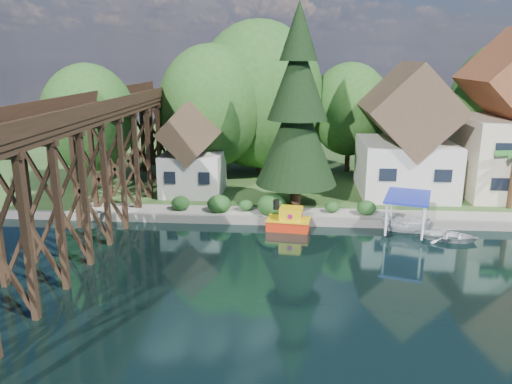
% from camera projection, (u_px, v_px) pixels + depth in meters
% --- Properties ---
extents(ground, '(140.00, 140.00, 0.00)m').
position_uv_depth(ground, '(334.00, 272.00, 28.45)').
color(ground, black).
rests_on(ground, ground).
extents(bank, '(140.00, 52.00, 0.50)m').
position_uv_depth(bank, '(314.00, 155.00, 61.09)').
color(bank, '#27441B').
rests_on(bank, ground).
extents(seawall, '(60.00, 0.40, 0.62)m').
position_uv_depth(seawall, '(382.00, 223.00, 35.77)').
color(seawall, slate).
rests_on(seawall, ground).
extents(promenade, '(50.00, 2.60, 0.06)m').
position_uv_depth(promenade, '(407.00, 216.00, 36.81)').
color(promenade, gray).
rests_on(promenade, bank).
extents(trestle_bridge, '(4.12, 44.18, 9.30)m').
position_uv_depth(trestle_bridge, '(90.00, 158.00, 33.21)').
color(trestle_bridge, black).
rests_on(trestle_bridge, ground).
extents(house_left, '(7.64, 8.64, 11.02)m').
position_uv_depth(house_left, '(406.00, 139.00, 41.97)').
color(house_left, beige).
rests_on(house_left, bank).
extents(shed, '(5.09, 5.40, 7.85)m').
position_uv_depth(shed, '(193.00, 155.00, 42.21)').
color(shed, beige).
rests_on(shed, bank).
extents(bg_trees, '(49.90, 13.30, 10.57)m').
position_uv_depth(bg_trees, '(331.00, 107.00, 46.91)').
color(bg_trees, '#382314').
rests_on(bg_trees, bank).
extents(shrubs, '(15.76, 2.47, 1.70)m').
position_uv_depth(shrubs, '(264.00, 203.00, 37.37)').
color(shrubs, '#173F16').
rests_on(shrubs, bank).
extents(conifer, '(6.22, 6.22, 15.31)m').
position_uv_depth(conifer, '(297.00, 112.00, 37.19)').
color(conifer, '#382314').
rests_on(conifer, bank).
extents(tugboat, '(3.22, 2.03, 2.21)m').
position_uv_depth(tugboat, '(289.00, 221.00, 35.22)').
color(tugboat, red).
rests_on(tugboat, ground).
extents(boat_white_a, '(4.06, 3.34, 0.73)m').
position_uv_depth(boat_white_a, '(450.00, 235.00, 33.30)').
color(boat_white_a, silver).
rests_on(boat_white_a, ground).
extents(boat_canopy, '(3.91, 4.80, 2.68)m').
position_uv_depth(boat_canopy, '(406.00, 217.00, 34.48)').
color(boat_canopy, silver).
rests_on(boat_canopy, ground).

